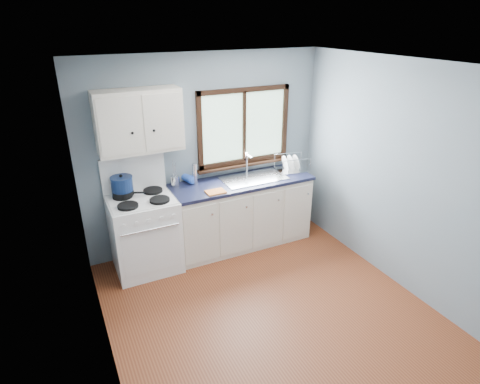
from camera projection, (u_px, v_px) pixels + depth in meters
name	position (u px, v px, depth m)	size (l,w,h in m)	color
floor	(273.00, 317.00, 4.19)	(3.20, 3.60, 0.02)	brown
ceiling	(284.00, 66.00, 3.18)	(3.20, 3.60, 0.02)	white
wall_back	(206.00, 153.00, 5.17)	(3.20, 0.02, 2.50)	slate
wall_front	(449.00, 339.00, 2.19)	(3.20, 0.02, 2.50)	slate
wall_left	(95.00, 249.00, 3.04)	(0.02, 3.60, 2.50)	slate
wall_right	(406.00, 180.00, 4.33)	(0.02, 3.60, 2.50)	slate
gas_range	(145.00, 232.00, 4.82)	(0.76, 0.69, 1.36)	white
base_cabinets	(241.00, 216.00, 5.39)	(1.85, 0.60, 0.88)	beige
countertop	(241.00, 182.00, 5.19)	(1.89, 0.64, 0.04)	black
sink	(253.00, 183.00, 5.28)	(0.84, 0.46, 0.44)	silver
window	(244.00, 132.00, 5.26)	(1.36, 0.10, 1.03)	#9EC6A8
upper_cabinets	(139.00, 121.00, 4.46)	(0.95, 0.35, 0.70)	beige
skillet	(124.00, 193.00, 4.66)	(0.39, 0.32, 0.05)	black
stockpot	(122.00, 186.00, 4.64)	(0.29, 0.29, 0.25)	#102048
utensil_crock	(175.00, 181.00, 4.99)	(0.13, 0.13, 0.34)	silver
thermos	(195.00, 174.00, 5.04)	(0.06, 0.06, 0.27)	silver
soap_bottle	(193.00, 174.00, 5.00)	(0.11, 0.11, 0.28)	blue
dish_towel	(216.00, 192.00, 4.83)	(0.23, 0.17, 0.02)	orange
dish_rack	(291.00, 166.00, 5.51)	(0.47, 0.39, 0.22)	silver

